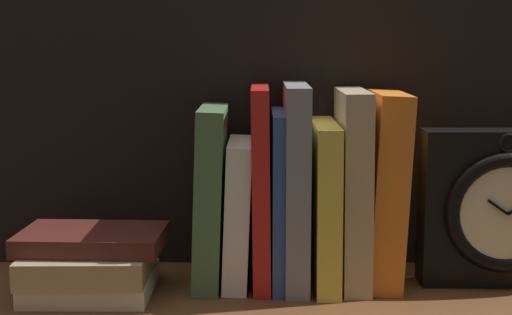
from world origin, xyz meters
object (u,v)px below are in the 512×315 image
Objects in this scene: book_white_catcher at (238,212)px; framed_clock at (501,208)px; book_blue_modern at (278,198)px; book_tan_shortstories at (352,188)px; book_yellow_seinlanguage at (325,203)px; book_red_requiem at (261,186)px; book_orange_pandolfini at (384,189)px; book_stack_side at (90,262)px; book_gray_chess at (299,185)px; book_green_romantic at (211,196)px.

framed_clock is (32.14, -0.99, 0.72)cm from book_white_catcher.
book_tan_shortstories is at bearing 0.00° from book_blue_modern.
book_white_catcher is 0.89× the size of book_yellow_seinlanguage.
book_orange_pandolfini is at bearing -0.00° from book_red_requiem.
book_red_requiem is at bearing 12.79° from book_stack_side.
book_orange_pandolfini reaches higher than book_white_catcher.
framed_clock is at bearing -2.64° from book_yellow_seinlanguage.
book_orange_pandolfini is (18.05, 0.00, 2.97)cm from book_white_catcher.
book_yellow_seinlanguage is at bearing 0.00° from book_blue_modern.
book_stack_side is (-28.20, -4.62, -6.25)cm from book_yellow_seinlanguage.
book_stack_side is at bearing -165.22° from book_white_catcher.
book_blue_modern is 23.98cm from book_stack_side.
book_white_catcher is 32.17cm from framed_clock.
book_yellow_seinlanguage is 0.84× the size of book_tan_shortstories.
book_white_catcher is 10.76cm from book_yellow_seinlanguage.
book_orange_pandolfini is (10.53, 0.00, -0.49)cm from book_gray_chess.
book_stack_side is (-17.51, -4.62, -5.11)cm from book_white_catcher.
framed_clock reaches higher than book_white_catcher.
book_gray_chess reaches higher than book_green_romantic.
book_red_requiem reaches higher than book_orange_pandolfini.
book_red_requiem reaches higher than book_white_catcher.
book_tan_shortstories reaches higher than book_blue_modern.
book_green_romantic is 0.90× the size of book_red_requiem.
book_green_romantic is 11.00cm from book_gray_chess.
book_gray_chess is 24.79cm from framed_clock.
book_white_catcher is at bearing 180.00° from book_gray_chess.
book_tan_shortstories is at bearing 0.00° from book_green_romantic.
book_yellow_seinlanguage reaches higher than book_white_catcher.
book_gray_chess reaches higher than book_orange_pandolfini.
book_white_catcher is 0.72× the size of book_gray_chess.
book_blue_modern is 0.90× the size of book_orange_pandolfini.
book_yellow_seinlanguage is 1.04× the size of framed_clock.
book_tan_shortstories reaches higher than book_white_catcher.
book_tan_shortstories is 1.25× the size of framed_clock.
book_gray_chess is at bearing 0.00° from book_green_romantic.
book_stack_side is at bearing -169.55° from book_gray_chess.
book_orange_pandolfini is (7.36, 0.00, 1.83)cm from book_yellow_seinlanguage.
book_orange_pandolfini reaches higher than book_yellow_seinlanguage.
book_white_catcher is 0.92× the size of framed_clock.
book_blue_modern is at bearing 11.60° from book_stack_side.
book_green_romantic is at bearing -180.00° from book_red_requiem.
book_blue_modern is at bearing -180.00° from book_gray_chess.
book_green_romantic is 0.92× the size of book_orange_pandolfini.
book_stack_side is (-20.34, -4.62, -8.42)cm from book_red_requiem.
framed_clock is at bearing -2.09° from book_blue_modern.
book_orange_pandolfini is at bearing 0.00° from book_white_catcher.
book_yellow_seinlanguage is at bearing 180.00° from book_orange_pandolfini.
book_gray_chess reaches higher than book_blue_modern.
framed_clock is at bearing -1.60° from book_green_romantic.
book_blue_modern is at bearing -0.00° from book_green_romantic.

